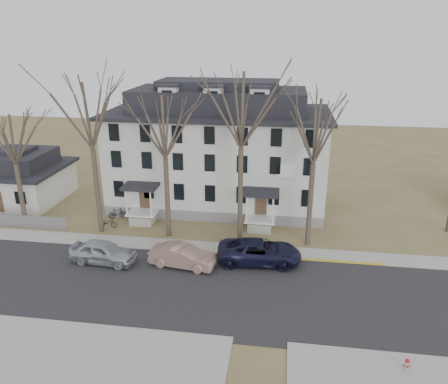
% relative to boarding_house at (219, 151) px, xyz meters
% --- Properties ---
extents(ground, '(120.00, 120.00, 0.00)m').
position_rel_boarding_house_xyz_m(ground, '(2.00, -17.95, -5.38)').
color(ground, olive).
rests_on(ground, ground).
extents(main_road, '(120.00, 10.00, 0.04)m').
position_rel_boarding_house_xyz_m(main_road, '(2.00, -15.95, -5.38)').
color(main_road, '#27272A').
rests_on(main_road, ground).
extents(far_sidewalk, '(120.00, 2.00, 0.08)m').
position_rel_boarding_house_xyz_m(far_sidewalk, '(2.00, -9.95, -5.38)').
color(far_sidewalk, '#A09F97').
rests_on(far_sidewalk, ground).
extents(near_sidewalk_left, '(20.00, 5.00, 0.08)m').
position_rel_boarding_house_xyz_m(near_sidewalk_left, '(-6.00, -22.95, -5.38)').
color(near_sidewalk_left, '#A09F97').
rests_on(near_sidewalk_left, ground).
extents(yellow_curb, '(14.00, 0.25, 0.06)m').
position_rel_boarding_house_xyz_m(yellow_curb, '(7.00, -10.85, -5.38)').
color(yellow_curb, gold).
rests_on(yellow_curb, ground).
extents(boarding_house, '(20.80, 12.36, 12.05)m').
position_rel_boarding_house_xyz_m(boarding_house, '(0.00, 0.00, 0.00)').
color(boarding_house, slate).
rests_on(boarding_house, ground).
extents(small_house, '(8.70, 8.70, 5.00)m').
position_rel_boarding_house_xyz_m(small_house, '(-20.00, -1.96, -3.13)').
color(small_house, silver).
rests_on(small_house, ground).
extents(tree_far_left, '(8.40, 8.40, 13.72)m').
position_rel_boarding_house_xyz_m(tree_far_left, '(-9.00, -8.15, 4.96)').
color(tree_far_left, '#473B31').
rests_on(tree_far_left, ground).
extents(tree_mid_left, '(7.80, 7.80, 12.74)m').
position_rel_boarding_house_xyz_m(tree_mid_left, '(-3.00, -8.15, 4.22)').
color(tree_mid_left, '#473B31').
rests_on(tree_mid_left, ground).
extents(tree_center, '(9.00, 9.00, 14.70)m').
position_rel_boarding_house_xyz_m(tree_center, '(3.00, -8.15, 5.71)').
color(tree_center, '#473B31').
rests_on(tree_center, ground).
extents(tree_mid_right, '(7.80, 7.80, 12.74)m').
position_rel_boarding_house_xyz_m(tree_mid_right, '(8.50, -8.15, 4.22)').
color(tree_mid_right, '#473B31').
rests_on(tree_mid_right, ground).
extents(tree_bungalow, '(6.60, 6.60, 10.78)m').
position_rel_boarding_house_xyz_m(tree_bungalow, '(-16.00, -8.15, 2.74)').
color(tree_bungalow, '#473B31').
rests_on(tree_bungalow, ground).
extents(car_silver, '(5.12, 2.41, 1.69)m').
position_rel_boarding_house_xyz_m(car_silver, '(-6.60, -13.33, -4.53)').
color(car_silver, '#A7ADB6').
rests_on(car_silver, ground).
extents(car_tan, '(5.04, 2.35, 1.60)m').
position_rel_boarding_house_xyz_m(car_tan, '(-0.66, -13.04, -4.58)').
color(car_tan, '#997567').
rests_on(car_tan, ground).
extents(car_navy, '(6.33, 3.23, 1.71)m').
position_rel_boarding_house_xyz_m(car_navy, '(4.84, -11.65, -4.52)').
color(car_navy, '#171732').
rests_on(car_navy, ground).
extents(bicycle_left, '(1.73, 0.61, 0.91)m').
position_rel_boarding_house_xyz_m(bicycle_left, '(-8.71, -7.41, -4.93)').
color(bicycle_left, black).
rests_on(bicycle_left, ground).
extents(bicycle_right, '(1.59, 1.12, 0.94)m').
position_rel_boarding_house_xyz_m(bicycle_right, '(-8.66, -5.32, -4.91)').
color(bicycle_right, black).
rests_on(bicycle_right, ground).
extents(fire_hydrant, '(0.32, 0.30, 0.76)m').
position_rel_boarding_house_xyz_m(fire_hydrant, '(12.95, -21.76, -4.99)').
color(fire_hydrant, '#B7B7BA').
rests_on(fire_hydrant, ground).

